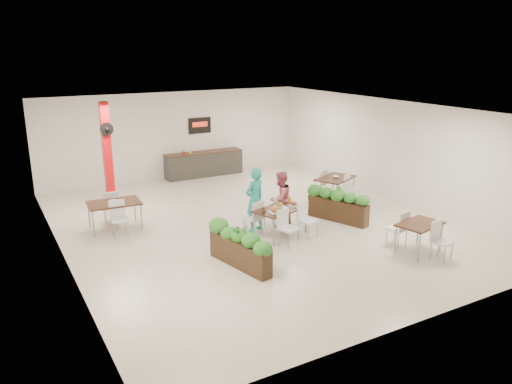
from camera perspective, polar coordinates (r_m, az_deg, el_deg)
ground at (r=14.00m, az=-0.36°, el=-3.66°), size 12.00×12.00×0.00m
room_shell at (r=13.45m, az=-0.37°, el=4.41°), size 10.10×12.10×3.22m
red_column at (r=15.98m, az=-16.63°, el=4.30°), size 0.40×0.41×3.20m
service_counter at (r=19.17m, az=-5.96°, el=3.28°), size 3.00×0.64×2.20m
main_table at (r=12.96m, az=2.80°, el=-2.36°), size 1.65×1.91×0.92m
diner_man at (r=13.23m, az=-0.14°, el=-0.89°), size 0.73×0.59×1.74m
diner_woman at (r=13.65m, az=2.79°, el=-0.79°), size 0.89×0.78×1.54m
planter_left at (r=11.20m, az=-1.87°, el=-6.10°), size 0.71×1.93×1.02m
planter_right at (r=14.29m, az=9.34°, el=-1.35°), size 0.94×1.86×1.02m
side_table_a at (r=13.98m, az=-15.90°, el=-1.55°), size 1.43×1.64×0.92m
side_table_b at (r=16.18m, az=9.03°, el=1.27°), size 1.56×1.65×0.92m
side_table_c at (r=12.51m, az=18.19°, el=-3.98°), size 1.24×1.67×0.92m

